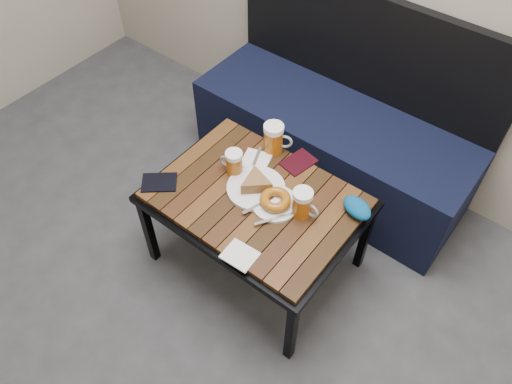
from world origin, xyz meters
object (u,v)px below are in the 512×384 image
Objects in this scene: plate_bagel at (275,201)px; passport_navy at (159,182)px; plate_pie at (256,185)px; beer_mug_left at (234,163)px; beer_mug_right at (303,203)px; bench at (334,138)px; beer_mug_centre at (274,138)px; passport_burgundy at (299,162)px; knit_pouch at (357,208)px; cafe_table at (256,203)px.

passport_navy is at bearing -155.78° from plate_bagel.
plate_pie is 0.40m from passport_navy.
beer_mug_right reaches higher than beer_mug_left.
beer_mug_centre is at bearing -99.96° from bench.
passport_navy is 1.01× the size of passport_burgundy.
beer_mug_centre is at bearing 170.32° from knit_pouch.
plate_bagel is (0.19, -0.24, -0.05)m from beer_mug_centre.
passport_burgundy is 0.34m from knit_pouch.
beer_mug_centre reaches higher than passport_navy.
knit_pouch is at bearing 21.16° from plate_pie.
beer_mug_right reaches higher than knit_pouch.
beer_mug_right is 0.22m from knit_pouch.
bench is 5.84× the size of plate_pie.
beer_mug_centre is 0.60× the size of plate_bagel.
beer_mug_right is at bearing 3.10° from plate_pie.
plate_bagel is at bearing 8.22° from cafe_table.
beer_mug_centre is 0.98× the size of passport_burgundy.
plate_bagel is (0.09, 0.01, 0.07)m from cafe_table.
knit_pouch is at bearing 31.22° from plate_bagel.
beer_mug_centre is 0.58× the size of plate_pie.
bench is 12.12× the size of beer_mug_left.
plate_pie is 0.24m from passport_burgundy.
plate_bagel is at bearing -80.37° from beer_mug_centre.
beer_mug_centre reaches higher than beer_mug_left.
plate_pie reaches higher than plate_bagel.
beer_mug_right is at bearing -70.78° from bench.
beer_mug_left reaches higher than plate_bagel.
beer_mug_right reaches higher than passport_navy.
beer_mug_left reaches higher than cafe_table.
bench is 10.69× the size of knit_pouch.
beer_mug_centre is at bearing -112.83° from beer_mug_left.
passport_navy is at bearing -148.04° from beer_mug_centre.
beer_mug_left is 0.81× the size of passport_burgundy.
beer_mug_left is 0.35m from beer_mug_right.
cafe_table is 6.41× the size of knit_pouch.
bench reaches higher than passport_navy.
beer_mug_centre is 0.47m from knit_pouch.
cafe_table is at bearing -167.09° from beer_mug_right.
plate_pie reaches higher than knit_pouch.
beer_mug_right is at bearing -140.55° from knit_pouch.
knit_pouch reaches higher than plate_bagel.
passport_burgundy is (0.39, 0.45, -0.00)m from passport_navy.
beer_mug_right is 0.60m from passport_navy.
plate_bagel is 0.25m from passport_burgundy.
knit_pouch is (0.46, -0.08, -0.04)m from beer_mug_centre.
beer_mug_right reaches higher than plate_pie.
beer_mug_left is 0.53m from knit_pouch.
plate_bagel is (0.11, -0.02, -0.01)m from plate_pie.
plate_bagel reaches higher than passport_navy.
cafe_table is at bearing -171.78° from plate_bagel.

